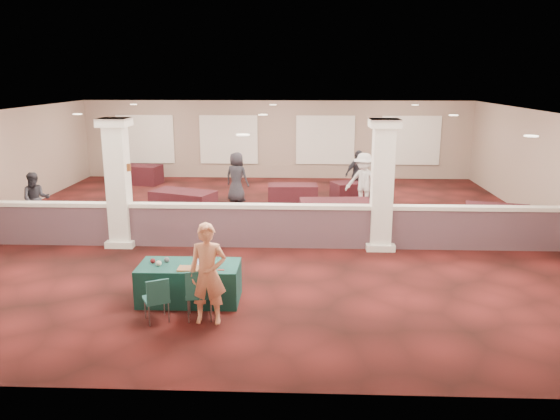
{
  "coord_description": "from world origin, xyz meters",
  "views": [
    {
      "loc": [
        1.04,
        -14.61,
        4.21
      ],
      "look_at": [
        0.53,
        -2.0,
        1.08
      ],
      "focal_mm": 35.0,
      "sensor_mm": 36.0,
      "label": 1
    }
  ],
  "objects_px": {
    "far_table_front_center": "(335,214)",
    "attendee_a": "(36,199)",
    "far_table_back_left": "(138,174)",
    "conf_chair_main": "(199,290)",
    "woman": "(208,274)",
    "attendee_b": "(363,182)",
    "far_table_front_right": "(497,218)",
    "conf_chair_side": "(157,296)",
    "far_table_front_left": "(183,203)",
    "attendee_d": "(237,177)",
    "far_table_back_right": "(356,191)",
    "attendee_c": "(357,174)",
    "far_table_back_center": "(293,194)",
    "near_table": "(190,283)"
  },
  "relations": [
    {
      "from": "far_table_front_left",
      "to": "far_table_back_left",
      "type": "relative_size",
      "value": 1.04
    },
    {
      "from": "conf_chair_main",
      "to": "attendee_a",
      "type": "height_order",
      "value": "attendee_a"
    },
    {
      "from": "conf_chair_side",
      "to": "far_table_front_left",
      "type": "bearing_deg",
      "value": 71.23
    },
    {
      "from": "conf_chair_main",
      "to": "attendee_a",
      "type": "xyz_separation_m",
      "value": [
        -5.77,
        5.97,
        0.22
      ]
    },
    {
      "from": "near_table",
      "to": "attendee_b",
      "type": "xyz_separation_m",
      "value": [
        4.07,
        7.39,
        0.55
      ]
    },
    {
      "from": "conf_chair_main",
      "to": "far_table_front_right",
      "type": "relative_size",
      "value": 0.55
    },
    {
      "from": "far_table_front_right",
      "to": "far_table_back_left",
      "type": "relative_size",
      "value": 0.93
    },
    {
      "from": "far_table_front_right",
      "to": "attendee_a",
      "type": "bearing_deg",
      "value": -179.56
    },
    {
      "from": "conf_chair_side",
      "to": "conf_chair_main",
      "type": "bearing_deg",
      "value": -17.08
    },
    {
      "from": "conf_chair_main",
      "to": "far_table_front_center",
      "type": "xyz_separation_m",
      "value": [
        2.73,
        6.07,
        -0.16
      ]
    },
    {
      "from": "woman",
      "to": "far_table_back_right",
      "type": "height_order",
      "value": "woman"
    },
    {
      "from": "far_table_back_right",
      "to": "far_table_back_center",
      "type": "bearing_deg",
      "value": -163.43
    },
    {
      "from": "far_table_back_left",
      "to": "attendee_b",
      "type": "relative_size",
      "value": 1.0
    },
    {
      "from": "near_table",
      "to": "far_table_front_center",
      "type": "bearing_deg",
      "value": 59.29
    },
    {
      "from": "far_table_front_left",
      "to": "far_table_back_left",
      "type": "bearing_deg",
      "value": 120.17
    },
    {
      "from": "conf_chair_side",
      "to": "woman",
      "type": "height_order",
      "value": "woman"
    },
    {
      "from": "conf_chair_main",
      "to": "attendee_d",
      "type": "height_order",
      "value": "attendee_d"
    },
    {
      "from": "far_table_front_center",
      "to": "far_table_back_center",
      "type": "distance_m",
      "value": 3.16
    },
    {
      "from": "far_table_back_left",
      "to": "attendee_d",
      "type": "height_order",
      "value": "attendee_d"
    },
    {
      "from": "far_table_back_left",
      "to": "attendee_c",
      "type": "height_order",
      "value": "attendee_c"
    },
    {
      "from": "far_table_back_center",
      "to": "attendee_b",
      "type": "relative_size",
      "value": 0.89
    },
    {
      "from": "far_table_back_center",
      "to": "attendee_d",
      "type": "bearing_deg",
      "value": 171.06
    },
    {
      "from": "far_table_back_right",
      "to": "attendee_c",
      "type": "distance_m",
      "value": 0.62
    },
    {
      "from": "far_table_front_center",
      "to": "attendee_c",
      "type": "relative_size",
      "value": 1.16
    },
    {
      "from": "far_table_back_center",
      "to": "far_table_back_left",
      "type": "bearing_deg",
      "value": 152.07
    },
    {
      "from": "attendee_c",
      "to": "attendee_d",
      "type": "relative_size",
      "value": 1.0
    },
    {
      "from": "attendee_b",
      "to": "attendee_d",
      "type": "distance_m",
      "value": 4.29
    },
    {
      "from": "woman",
      "to": "conf_chair_main",
      "type": "bearing_deg",
      "value": 155.16
    },
    {
      "from": "far_table_back_left",
      "to": "far_table_front_center",
      "type": "bearing_deg",
      "value": -39.67
    },
    {
      "from": "near_table",
      "to": "attendee_d",
      "type": "xyz_separation_m",
      "value": [
        -0.09,
        8.44,
        0.48
      ]
    },
    {
      "from": "far_table_front_right",
      "to": "attendee_d",
      "type": "xyz_separation_m",
      "value": [
        -7.66,
        3.2,
        0.5
      ]
    },
    {
      "from": "far_table_front_left",
      "to": "attendee_d",
      "type": "xyz_separation_m",
      "value": [
        1.41,
        2.0,
        0.46
      ]
    },
    {
      "from": "conf_chair_side",
      "to": "far_table_back_right",
      "type": "bearing_deg",
      "value": 38.47
    },
    {
      "from": "conf_chair_side",
      "to": "attendee_b",
      "type": "distance_m",
      "value": 9.46
    },
    {
      "from": "attendee_c",
      "to": "far_table_back_center",
      "type": "bearing_deg",
      "value": 172.92
    },
    {
      "from": "far_table_front_center",
      "to": "attendee_a",
      "type": "bearing_deg",
      "value": -179.33
    },
    {
      "from": "far_table_front_left",
      "to": "far_table_front_center",
      "type": "height_order",
      "value": "far_table_front_center"
    },
    {
      "from": "far_table_front_left",
      "to": "attendee_b",
      "type": "distance_m",
      "value": 5.67
    },
    {
      "from": "woman",
      "to": "near_table",
      "type": "bearing_deg",
      "value": 119.57
    },
    {
      "from": "near_table",
      "to": "attendee_d",
      "type": "distance_m",
      "value": 8.46
    },
    {
      "from": "conf_chair_main",
      "to": "attendee_b",
      "type": "height_order",
      "value": "attendee_b"
    },
    {
      "from": "far_table_front_center",
      "to": "far_table_front_right",
      "type": "height_order",
      "value": "far_table_front_center"
    },
    {
      "from": "far_table_front_center",
      "to": "far_table_back_right",
      "type": "distance_m",
      "value": 3.66
    },
    {
      "from": "conf_chair_side",
      "to": "woman",
      "type": "xyz_separation_m",
      "value": [
        0.89,
        0.05,
        0.41
      ]
    },
    {
      "from": "attendee_b",
      "to": "attendee_a",
      "type": "bearing_deg",
      "value": -139.58
    },
    {
      "from": "conf_chair_main",
      "to": "attendee_b",
      "type": "relative_size",
      "value": 0.51
    },
    {
      "from": "attendee_a",
      "to": "far_table_front_left",
      "type": "bearing_deg",
      "value": -3.6
    },
    {
      "from": "far_table_front_right",
      "to": "far_table_back_left",
      "type": "bearing_deg",
      "value": 152.63
    },
    {
      "from": "far_table_front_left",
      "to": "attendee_d",
      "type": "bearing_deg",
      "value": 54.7
    },
    {
      "from": "near_table",
      "to": "attendee_b",
      "type": "bearing_deg",
      "value": 60.78
    }
  ]
}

